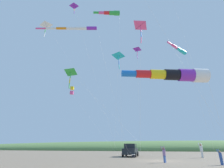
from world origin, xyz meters
TOP-DOWN VIEW (x-y plane):
  - ground_plane at (0.00, 0.00)m, footprint 600.00×600.00m
  - dune_ridge_grassy at (-55.00, 0.00)m, footprint 28.00×240.00m
  - parked_car at (-7.40, -4.35)m, footprint 4.33×2.13m
  - cooler_box at (-4.91, -3.54)m, footprint 0.62×0.42m
  - person_adult_flyer at (-6.85, 5.52)m, footprint 0.62×0.50m
  - person_child_green_jacket at (2.18, 0.45)m, footprint 0.53×0.49m
  - person_child_grey_jacket at (3.33, 4.90)m, footprint 0.43×0.41m
  - kite_windsock_red_high_left at (0.87, 3.48)m, footprint 8.83×4.96m
  - kite_windsock_magenta_far_left at (1.41, -5.18)m, footprint 7.83×3.76m
  - kite_delta_yellow_midlevel at (2.41, -10.21)m, footprint 7.52×10.29m
  - kite_windsock_small_distant at (5.47, -8.38)m, footprint 9.30×9.06m
  - kite_delta_blue_topmost at (-0.01, -1.73)m, footprint 9.86×1.95m
  - kite_delta_long_streamer_right at (-2.03, -4.85)m, footprint 6.96×3.25m
  - kite_delta_green_low_center at (3.94, -13.79)m, footprint 7.87×11.34m
  - kite_windsock_long_streamer_left at (11.00, 1.42)m, footprint 16.74×9.72m
  - kite_box_white_trailing at (-8.02, -15.58)m, footprint 1.65×9.22m
  - kite_delta_striped_overhead at (5.27, -0.74)m, footprint 9.00×2.48m
  - kite_delta_teal_far_right at (2.57, -10.48)m, footprint 11.96×4.51m

SIDE VIEW (x-z plane):
  - ground_plane at x=0.00m, z-range 0.00..0.00m
  - dune_ridge_grassy at x=-55.00m, z-range -3.68..3.68m
  - cooler_box at x=-4.91m, z-range 0.00..0.42m
  - person_child_grey_jacket at x=3.33m, z-range 0.05..1.26m
  - person_child_green_jacket at x=2.18m, z-range 0.07..1.54m
  - parked_car at x=-7.40m, z-range 0.03..1.88m
  - person_adult_flyer at x=-6.85m, z-range 0.09..2.06m
  - kite_windsock_long_streamer_left at x=11.00m, z-range 2.39..7.94m
  - kite_delta_yellow_midlevel at x=2.41m, z-range 4.96..15.83m
  - kite_box_white_trailing at x=-8.02m, z-range 5.48..18.00m
  - kite_windsock_red_high_left at x=0.87m, z-range 6.16..18.97m
  - kite_delta_striped_overhead at x=5.27m, z-range 6.61..20.44m
  - kite_delta_blue_topmost at x=-0.01m, z-range 6.77..20.90m
  - kite_delta_long_streamer_right at x=-2.03m, z-range 7.00..21.93m
  - kite_windsock_small_distant at x=5.47m, z-range 7.16..22.12m
  - kite_delta_green_low_center at x=3.94m, z-range 8.51..26.31m
  - kite_windsock_magenta_far_left at x=1.41m, z-range 9.68..30.00m
  - kite_delta_teal_far_right at x=2.57m, z-range 10.35..31.96m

